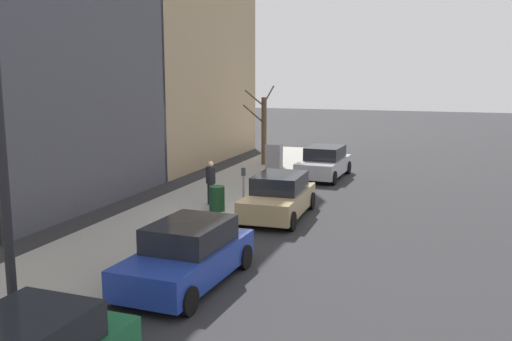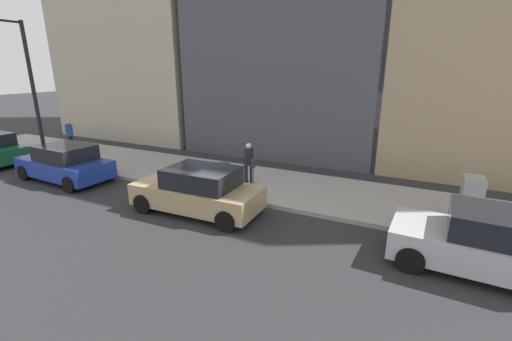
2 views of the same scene
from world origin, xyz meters
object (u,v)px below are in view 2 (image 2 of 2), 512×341
object	(u,v)px
pedestrian_near_meter	(249,162)
pedestrian_midblock	(70,134)
trash_bin	(223,175)
utility_box	(470,201)
parking_meter	(253,174)
parked_car_blue	(65,163)
parked_car_tan	(198,191)
parked_car_silver	(493,244)
streetlamp	(26,80)
office_tower_right	(160,3)

from	to	relation	value
pedestrian_near_meter	pedestrian_midblock	world-z (taller)	same
trash_bin	utility_box	bearing A→B (deg)	-87.21
parking_meter	pedestrian_near_meter	xyz separation A→B (m)	(1.04, 0.72, 0.11)
parked_car_blue	trash_bin	xyz separation A→B (m)	(1.98, -6.51, -0.14)
parked_car_tan	trash_bin	distance (m)	2.23
trash_bin	parked_car_silver	bearing A→B (deg)	-103.68
streetlamp	pedestrian_near_meter	xyz separation A→B (m)	(1.20, -11.28, -2.93)
parked_car_blue	pedestrian_midblock	bearing A→B (deg)	54.08
parked_car_blue	parking_meter	bearing A→B (deg)	-76.92
pedestrian_near_meter	parking_meter	bearing A→B (deg)	-104.77
parked_car_silver	parked_car_tan	size ratio (longest dim) A/B	1.00
utility_box	office_tower_right	bearing A→B (deg)	63.92
trash_bin	pedestrian_near_meter	world-z (taller)	pedestrian_near_meter
trash_bin	office_tower_right	bearing A→B (deg)	48.33
parked_car_silver	office_tower_right	bearing A→B (deg)	60.90
pedestrian_near_meter	pedestrian_midblock	distance (m)	11.52
utility_box	trash_bin	distance (m)	8.22
streetlamp	parked_car_silver	bearing A→B (deg)	-94.37
streetlamp	trash_bin	xyz separation A→B (m)	(0.62, -10.47, -3.42)
parked_car_tan	streetlamp	xyz separation A→B (m)	(1.57, 10.89, 3.28)
parked_car_blue	pedestrian_near_meter	bearing A→B (deg)	-68.36
parked_car_blue	parked_car_tan	bearing A→B (deg)	-89.38
parked_car_blue	trash_bin	bearing A→B (deg)	-70.76
parking_meter	streetlamp	xyz separation A→B (m)	(-0.17, 12.00, 3.04)
pedestrian_near_meter	office_tower_right	distance (m)	16.93
streetlamp	pedestrian_midblock	xyz separation A→B (m)	(1.92, 0.21, -2.93)
parked_car_tan	office_tower_right	xyz separation A→B (m)	(12.00, 11.45, 8.18)
parking_meter	utility_box	size ratio (longest dim) A/B	0.94
streetlamp	pedestrian_near_meter	world-z (taller)	streetlamp
parked_car_tan	utility_box	world-z (taller)	utility_box
utility_box	pedestrian_midblock	bearing A→B (deg)	87.27
streetlamp	pedestrian_midblock	size ratio (longest dim) A/B	3.92
pedestrian_near_meter	pedestrian_midblock	bearing A→B (deg)	126.90
parked_car_silver	trash_bin	xyz separation A→B (m)	(2.06, 8.48, -0.14)
parking_meter	parked_car_blue	bearing A→B (deg)	100.81
parked_car_tan	parked_car_blue	size ratio (longest dim) A/B	1.00
parked_car_silver	parking_meter	xyz separation A→B (m)	(1.61, 6.95, 0.24)
parked_car_blue	pedestrian_near_meter	xyz separation A→B (m)	(2.57, -7.32, 0.35)
utility_box	pedestrian_near_meter	xyz separation A→B (m)	(0.19, 7.39, 0.24)
parked_car_tan	office_tower_right	distance (m)	18.49
parked_car_silver	pedestrian_near_meter	xyz separation A→B (m)	(2.65, 7.67, 0.35)
office_tower_right	utility_box	bearing A→B (deg)	-116.08
utility_box	pedestrian_near_meter	distance (m)	7.40
parking_meter	pedestrian_near_meter	world-z (taller)	pedestrian_near_meter
parked_car_tan	parking_meter	size ratio (longest dim) A/B	3.15
parked_car_silver	pedestrian_midblock	bearing A→B (deg)	82.27
parked_car_blue	trash_bin	size ratio (longest dim) A/B	4.74
office_tower_right	pedestrian_midblock	bearing A→B (deg)	-177.70
parking_meter	utility_box	world-z (taller)	utility_box
parked_car_silver	utility_box	distance (m)	2.48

